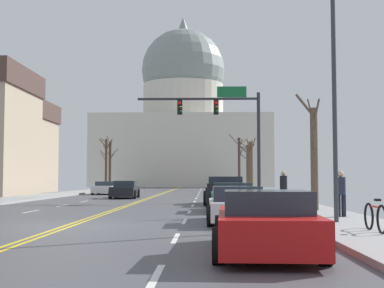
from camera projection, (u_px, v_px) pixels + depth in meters
The scene contains 20 objects.
ground at pixel (68, 225), 16.61m from camera, with size 20.00×180.00×0.20m.
signal_gantry at pixel (225, 119), 34.68m from camera, with size 7.91×0.41×7.25m.
street_lamp_right at pixel (324, 74), 16.65m from camera, with size 2.37×0.24×7.61m.
capitol_building at pixel (183, 124), 97.21m from camera, with size 30.12×20.82×30.88m.
pickup_truck_near_00 at pixel (226, 192), 30.45m from camera, with size 2.50×5.28×1.56m.
sedan_near_01 at pixel (232, 198), 24.12m from camera, with size 2.10×4.66×1.27m.
sedan_near_02 at pixel (236, 206), 17.77m from camera, with size 1.97×4.49×1.21m.
sedan_near_03 at pixel (265, 224), 10.51m from camera, with size 2.12×4.68×1.23m.
sedan_oncoming_00 at pixel (125, 190), 39.88m from camera, with size 2.06×4.50×1.28m.
sedan_oncoming_01 at pixel (106, 188), 49.33m from camera, with size 2.10×4.63×1.17m.
flank_building_01 at pixel (1, 146), 55.57m from camera, with size 9.77×9.40×9.35m.
bare_tree_00 at pixel (248, 166), 57.51m from camera, with size 1.94×2.22×5.50m.
bare_tree_02 at pixel (251, 166), 49.40m from camera, with size 1.61×2.72×4.93m.
bare_tree_03 at pixel (110, 164), 70.15m from camera, with size 2.27×1.37×6.77m.
bare_tree_04 at pixel (239, 162), 64.61m from camera, with size 2.61×2.48×6.70m.
bare_tree_05 at pixel (106, 163), 64.77m from camera, with size 1.75×0.94×6.12m.
bare_tree_06 at pixel (314, 155), 22.60m from camera, with size 0.94×1.52×4.89m.
pedestrian_00 at pixel (341, 191), 18.66m from camera, with size 0.35×0.34×1.59m.
pedestrian_01 at pixel (284, 187), 25.03m from camera, with size 0.35×0.34×1.67m.
bicycle_parked at pixel (375, 217), 13.55m from camera, with size 0.12×1.77×0.85m.
Camera 1 is at (4.27, -16.62, 1.47)m, focal length 50.50 mm.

